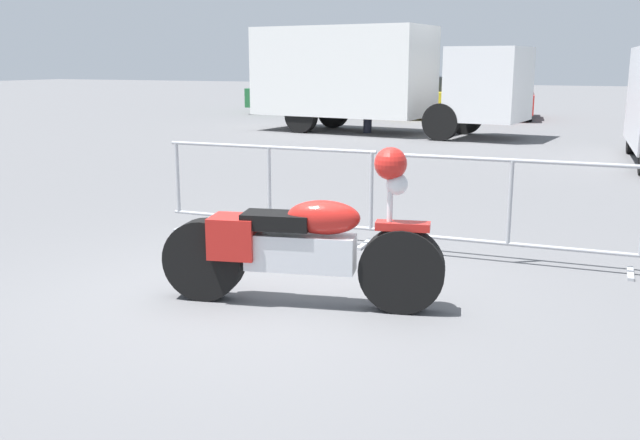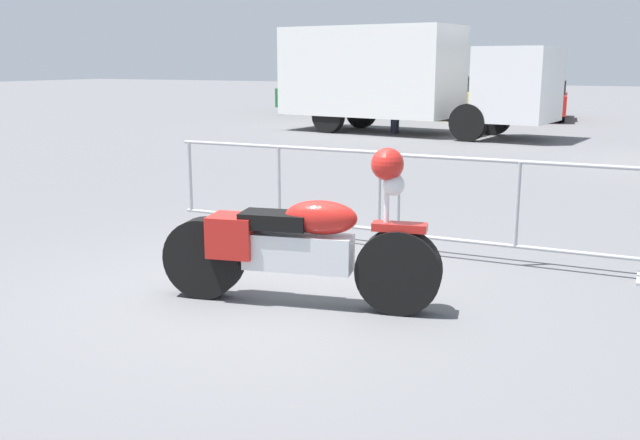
# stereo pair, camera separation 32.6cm
# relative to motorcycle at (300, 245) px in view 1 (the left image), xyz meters

# --- Properties ---
(ground_plane) EXTENTS (120.00, 120.00, 0.00)m
(ground_plane) POSITION_rel_motorcycle_xyz_m (-0.37, 0.03, -0.51)
(ground_plane) COLOR #5B5B5E
(motorcycle) EXTENTS (2.37, 0.73, 1.35)m
(motorcycle) POSITION_rel_motorcycle_xyz_m (0.00, 0.00, 0.00)
(motorcycle) COLOR black
(motorcycle) RESTS_ON ground
(crowd_barrier_near) EXTENTS (2.57, 0.54, 1.07)m
(crowd_barrier_near) POSITION_rel_motorcycle_xyz_m (-1.36, 2.01, 0.05)
(crowd_barrier_near) COLOR #9EA0A5
(crowd_barrier_near) RESTS_ON ground
(crowd_barrier_far) EXTENTS (2.57, 0.54, 1.07)m
(crowd_barrier_far) POSITION_rel_motorcycle_xyz_m (1.36, 2.01, 0.05)
(crowd_barrier_far) COLOR #9EA0A5
(crowd_barrier_far) RESTS_ON ground
(box_truck) EXTENTS (7.88, 2.96, 2.98)m
(box_truck) POSITION_rel_motorcycle_xyz_m (-4.59, 14.22, 1.12)
(box_truck) COLOR white
(box_truck) RESTS_ON ground
(parked_car_green) EXTENTS (2.43, 4.67, 1.51)m
(parked_car_green) POSITION_rel_motorcycle_xyz_m (-10.95, 21.33, 0.25)
(parked_car_green) COLOR #236B38
(parked_car_green) RESTS_ON ground
(parked_car_black) EXTENTS (2.18, 4.18, 1.35)m
(parked_car_black) POSITION_rel_motorcycle_xyz_m (-7.93, 21.01, 0.17)
(parked_car_black) COLOR black
(parked_car_black) RESTS_ON ground
(parked_car_yellow) EXTENTS (2.38, 4.55, 1.48)m
(parked_car_yellow) POSITION_rel_motorcycle_xyz_m (-4.90, 20.86, 0.23)
(parked_car_yellow) COLOR yellow
(parked_car_yellow) RESTS_ON ground
(parked_car_red) EXTENTS (2.21, 4.23, 1.37)m
(parked_car_red) POSITION_rel_motorcycle_xyz_m (-1.87, 21.29, 0.18)
(parked_car_red) COLOR #B21E19
(parked_car_red) RESTS_ON ground
(pedestrian) EXTENTS (0.41, 0.41, 1.69)m
(pedestrian) POSITION_rel_motorcycle_xyz_m (-4.67, 14.17, 0.41)
(pedestrian) COLOR #262838
(pedestrian) RESTS_ON ground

